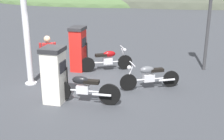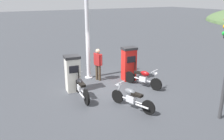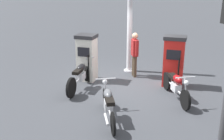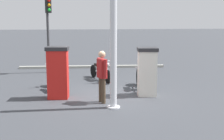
{
  "view_description": "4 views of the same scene",
  "coord_description": "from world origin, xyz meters",
  "views": [
    {
      "loc": [
        2.37,
        -9.09,
        3.58
      ],
      "look_at": [
        1.32,
        -0.57,
        0.74
      ],
      "focal_mm": 46.17,
      "sensor_mm": 36.0,
      "label": 1
    },
    {
      "loc": [
        9.32,
        -4.77,
        4.18
      ],
      "look_at": [
        0.59,
        0.05,
        0.99
      ],
      "focal_mm": 37.58,
      "sensor_mm": 36.0,
      "label": 2
    },
    {
      "loc": [
        8.81,
        1.2,
        3.48
      ],
      "look_at": [
        0.73,
        -0.4,
        0.76
      ],
      "focal_mm": 44.41,
      "sensor_mm": 36.0,
      "label": 3
    },
    {
      "loc": [
        -10.23,
        0.96,
        2.65
      ],
      "look_at": [
        0.96,
        -0.45,
        0.7
      ],
      "focal_mm": 48.83,
      "sensor_mm": 36.0,
      "label": 4
    }
  ],
  "objects": [
    {
      "name": "fuel_pump_far",
      "position": [
        -0.25,
        1.5,
        0.87
      ],
      "size": [
        0.64,
        0.77,
        1.72
      ],
      "color": "red",
      "rests_on": "ground"
    },
    {
      "name": "attendant_person",
      "position": [
        -0.97,
        0.11,
        0.94
      ],
      "size": [
        0.57,
        0.31,
        1.64
      ],
      "color": "#473828",
      "rests_on": "ground"
    },
    {
      "name": "ground_plane",
      "position": [
        0.0,
        0.0,
        0.0
      ],
      "size": [
        120.0,
        120.0,
        0.0
      ],
      "primitive_type": "plane",
      "color": "#383A3F"
    },
    {
      "name": "road_edge_kerb",
      "position": [
        5.82,
        0.0,
        0.06
      ],
      "size": [
        0.65,
        7.69,
        0.12
      ],
      "color": "#9E9E93",
      "rests_on": "ground"
    },
    {
      "name": "motorcycle_extra",
      "position": [
        2.5,
        -0.15,
        0.46
      ],
      "size": [
        1.94,
        0.85,
        0.92
      ],
      "color": "black",
      "rests_on": "ground"
    },
    {
      "name": "fuel_pump_near",
      "position": [
        -0.25,
        -1.5,
        0.84
      ],
      "size": [
        0.7,
        0.73,
        1.65
      ],
      "color": "silver",
      "rests_on": "ground"
    },
    {
      "name": "motorcycle_near_pump",
      "position": [
        0.6,
        -1.48,
        0.45
      ],
      "size": [
        2.13,
        0.56,
        0.96
      ],
      "color": "black",
      "rests_on": "ground"
    },
    {
      "name": "motorcycle_far_pump",
      "position": [
        0.87,
        1.58,
        0.44
      ],
      "size": [
        1.98,
        0.89,
        0.93
      ],
      "color": "black",
      "rests_on": "ground"
    },
    {
      "name": "canopy_support_pole",
      "position": [
        -1.56,
        -0.17,
        2.08
      ],
      "size": [
        0.4,
        0.4,
        4.32
      ],
      "color": "silver",
      "rests_on": "ground"
    },
    {
      "name": "roadside_traffic_light",
      "position": [
        4.61,
        2.14,
        2.45
      ],
      "size": [
        0.4,
        0.31,
        3.58
      ],
      "color": "#38383A",
      "rests_on": "ground"
    }
  ]
}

